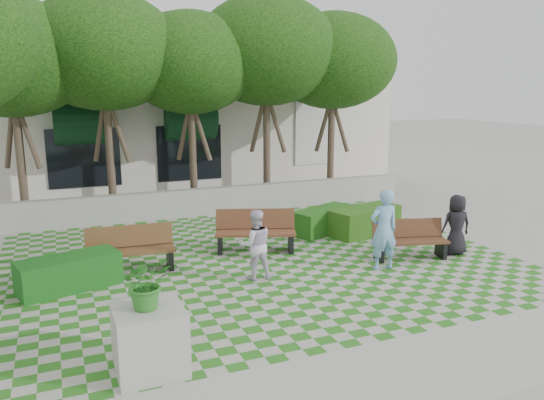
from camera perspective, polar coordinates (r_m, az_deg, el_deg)
name	(u,v)px	position (r m, az deg, el deg)	size (l,w,h in m)	color
ground	(277,274)	(12.28, 0.51, -7.97)	(90.00, 90.00, 0.00)	gray
lawn	(261,261)	(13.15, -1.19, -6.55)	(12.00, 12.00, 0.00)	#2B721E
sidewalk_south	(399,375)	(8.54, 13.50, -17.81)	(16.00, 2.00, 0.01)	#9E9B93
retaining_wall	(205,202)	(17.81, -7.27, -0.17)	(15.00, 0.36, 0.90)	#9E9B93
bench_east	(410,240)	(13.68, 14.58, -4.20)	(1.91, 1.02, 0.96)	#4E2D1A
bench_mid	(255,232)	(13.79, -1.79, -3.43)	(2.17, 1.34, 1.08)	#57311D
bench_west	(131,250)	(12.75, -14.97, -5.23)	(2.03, 0.80, 1.05)	#55371D
hedge_east	(365,221)	(15.65, 9.95, -2.21)	(2.21, 0.88, 0.77)	#234D14
hedge_midright	(323,220)	(15.64, 5.52, -2.20)	(2.05, 0.82, 0.72)	#1C4E15
hedge_west	(69,273)	(12.09, -20.98, -7.34)	(2.05, 0.82, 0.72)	#144C17
planter_front	(149,326)	(8.31, -13.11, -13.02)	(1.02, 1.02, 1.81)	#9E9B93
person_blue	(384,230)	(12.58, 11.91, -3.15)	(0.70, 0.46, 1.92)	#7BAEE1
person_dark	(456,225)	(14.25, 19.21, -2.53)	(0.76, 0.49, 1.55)	black
person_white	(255,244)	(11.77, -1.83, -4.80)	(0.77, 0.60, 1.58)	silver
tree_row	(142,53)	(16.80, -13.84, 15.09)	(17.70, 13.40, 7.41)	#47382B
building	(178,123)	(25.34, -10.08, 8.12)	(18.00, 8.92, 5.15)	silver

